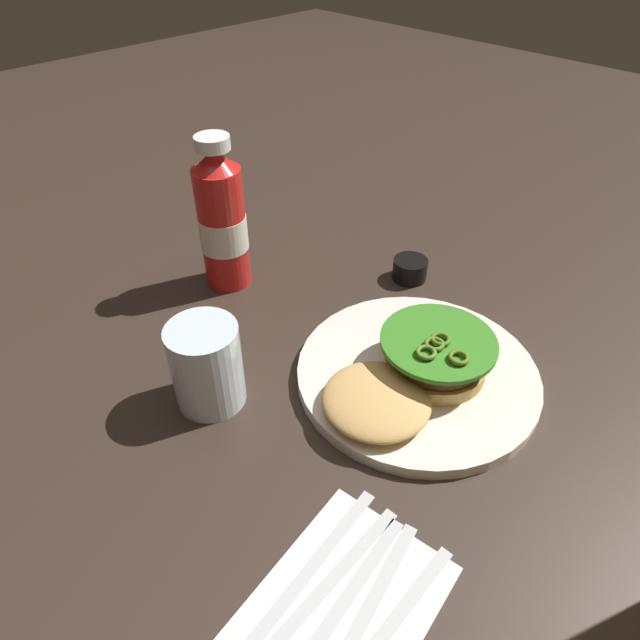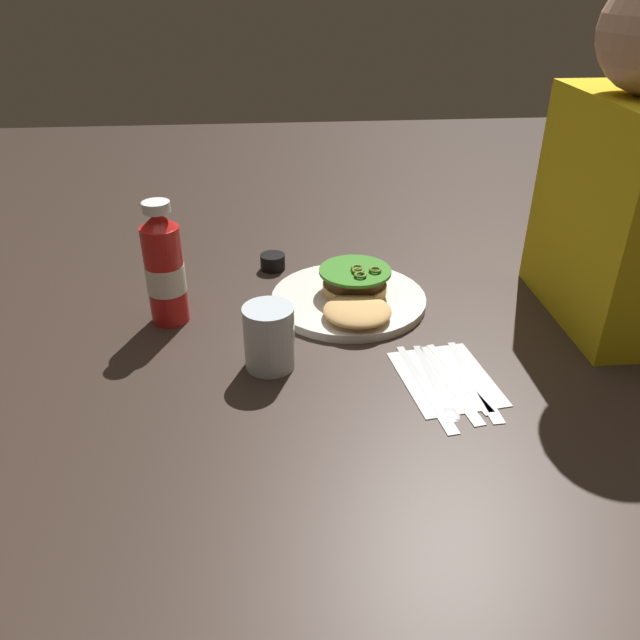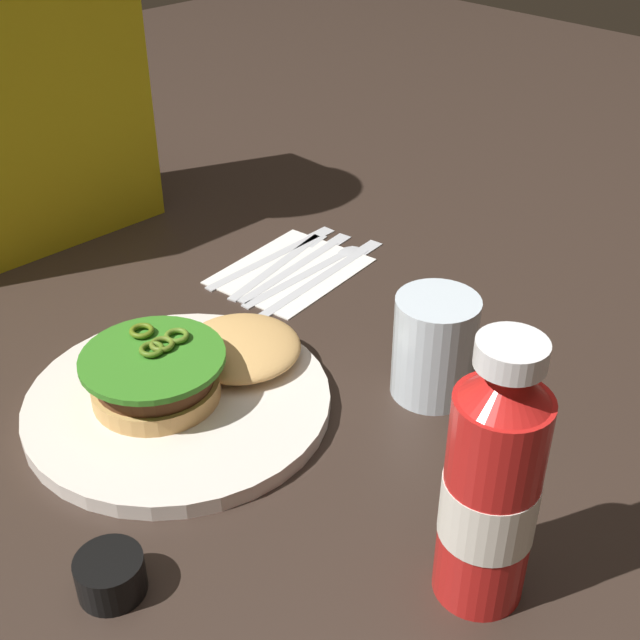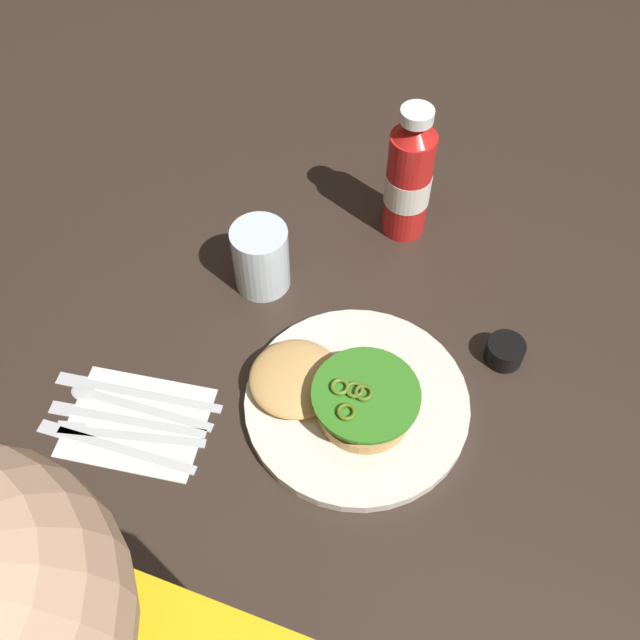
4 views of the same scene
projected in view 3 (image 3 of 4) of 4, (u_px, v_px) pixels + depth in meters
The scene contains 12 objects.
ground_plane at pixel (322, 463), 0.72m from camera, with size 3.00×3.00×0.00m, color #31251E.
dinner_plate at pixel (179, 402), 0.78m from camera, with size 0.28×0.28×0.02m, color silver.
burger_sandwich at pixel (188, 365), 0.78m from camera, with size 0.22×0.13×0.05m.
ketchup_bottle at pixel (491, 488), 0.56m from camera, with size 0.07×0.07×0.22m.
water_glass at pixel (436, 348), 0.78m from camera, with size 0.08×0.08×0.10m, color silver.
condiment_cup at pixel (111, 575), 0.60m from camera, with size 0.05×0.05×0.03m, color black.
napkin at pixel (291, 270), 1.00m from camera, with size 0.17×0.13×0.00m, color white.
butter_knife at pixel (331, 269), 0.99m from camera, with size 0.22×0.04×0.00m.
spoon_utensil at pixel (321, 264), 1.00m from camera, with size 0.19×0.03×0.00m.
steak_knife at pixel (304, 259), 1.01m from camera, with size 0.20×0.05×0.00m.
fork_utensil at pixel (286, 257), 1.02m from camera, with size 0.19×0.06×0.00m.
table_knife at pixel (281, 251), 1.03m from camera, with size 0.21×0.03×0.00m.
Camera 3 is at (-0.38, -0.38, 0.50)m, focal length 47.12 mm.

